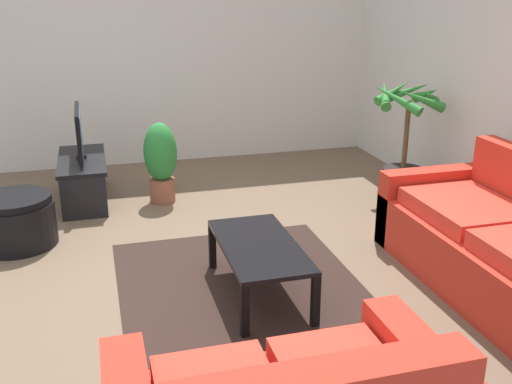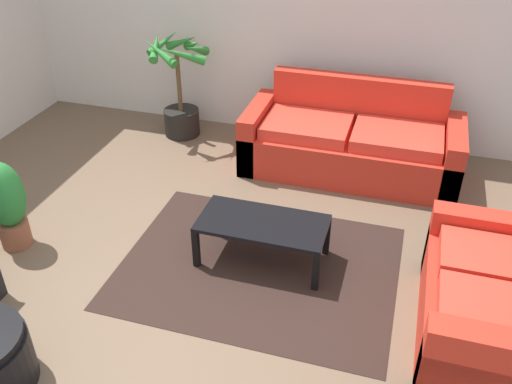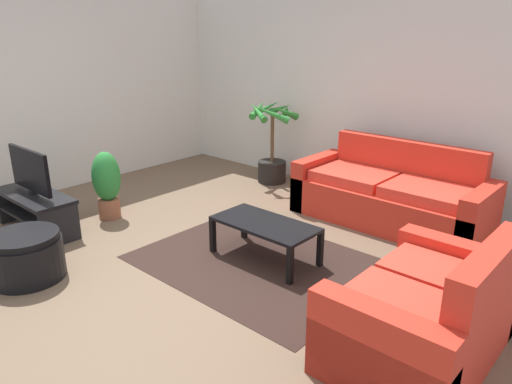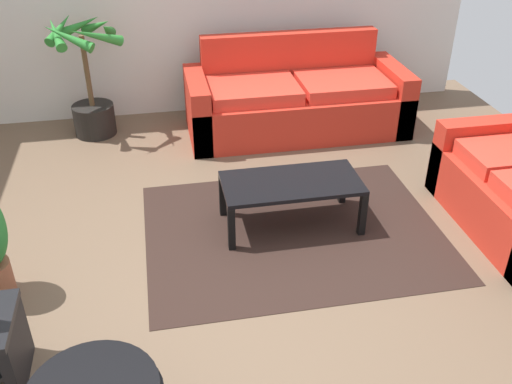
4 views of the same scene
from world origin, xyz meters
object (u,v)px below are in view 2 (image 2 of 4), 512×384
at_px(potted_palm, 180,95).
at_px(couch_loveseat, 497,306).
at_px(potted_plant_small, 6,202).
at_px(couch_main, 351,144).
at_px(coffee_table, 263,227).

bearing_deg(potted_palm, couch_loveseat, -34.95).
distance_m(potted_palm, potted_plant_small, 2.40).
height_order(couch_main, coffee_table, couch_main).
height_order(couch_main, potted_plant_small, couch_main).
distance_m(couch_main, couch_loveseat, 2.41).
distance_m(couch_main, potted_plant_small, 3.28).
distance_m(couch_loveseat, potted_plant_small, 3.81).
height_order(potted_palm, potted_plant_small, potted_palm).
relative_size(coffee_table, potted_palm, 0.86).
xyz_separation_m(couch_loveseat, coffee_table, (-1.74, 0.37, 0.03)).
height_order(couch_main, potted_palm, potted_palm).
bearing_deg(coffee_table, couch_loveseat, -11.84).
relative_size(couch_loveseat, potted_palm, 1.18).
bearing_deg(coffee_table, potted_plant_small, -168.68).
relative_size(couch_main, potted_plant_small, 2.70).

